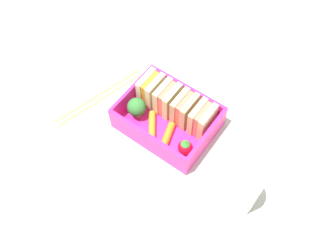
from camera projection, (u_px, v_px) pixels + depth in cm
name	position (u px, v px, depth cm)	size (l,w,h in cm)	color
ground_plane	(168.00, 128.00, 69.55)	(120.00, 120.00, 2.00)	beige
bento_tray	(168.00, 124.00, 68.18)	(16.53, 12.54, 1.20)	#EE2790
bento_rim	(168.00, 116.00, 65.86)	(16.53, 12.54, 4.25)	#EE2790
sandwich_left	(151.00, 89.00, 67.86)	(3.11, 4.83, 5.91)	beige
sandwich_center_left	(168.00, 99.00, 66.74)	(3.11, 4.83, 5.91)	beige
sandwich_center	(185.00, 109.00, 65.61)	(3.11, 4.83, 5.91)	tan
sandwich_center_right	(202.00, 119.00, 64.49)	(3.11, 4.83, 5.91)	#E1B77F
broccoli_floret	(137.00, 107.00, 66.19)	(3.41, 3.41, 4.42)	#97CC6F
carrot_stick_left	(152.00, 125.00, 66.61)	(1.27, 1.27, 5.20)	orange
carrot_stick_far_left	(168.00, 134.00, 65.54)	(1.36, 1.36, 4.56)	orange
strawberry_far_left	(185.00, 147.00, 63.44)	(2.54, 2.54, 3.14)	red
chopstick_pair	(100.00, 95.00, 71.73)	(6.92, 19.28, 0.70)	#DAB66C
drinking_glass	(240.00, 192.00, 57.40)	(5.31, 5.31, 8.84)	silver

